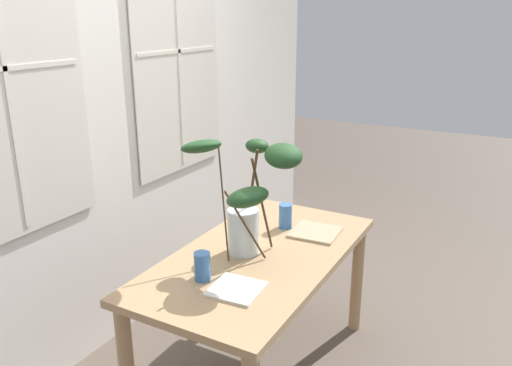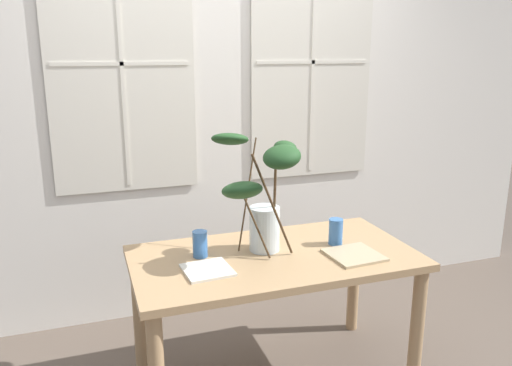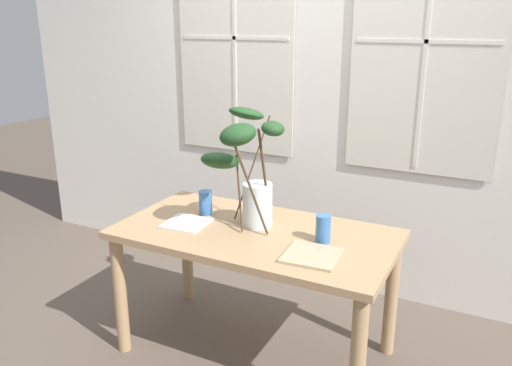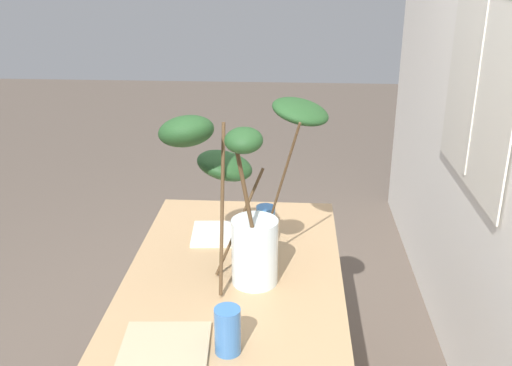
# 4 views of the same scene
# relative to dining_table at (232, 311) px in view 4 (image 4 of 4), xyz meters

# --- Properties ---
(dining_table) EXTENTS (1.48, 0.78, 0.74)m
(dining_table) POSITION_rel_dining_table_xyz_m (0.00, 0.00, 0.00)
(dining_table) COLOR tan
(dining_table) RESTS_ON ground
(vase_with_branches) EXTENTS (0.48, 0.61, 0.65)m
(vase_with_branches) POSITION_rel_dining_table_xyz_m (-0.07, 0.03, 0.44)
(vase_with_branches) COLOR silver
(vase_with_branches) RESTS_ON dining_table
(drinking_glass_blue_left) EXTENTS (0.08, 0.08, 0.14)m
(drinking_glass_blue_left) POSITION_rel_dining_table_xyz_m (-0.37, 0.10, 0.18)
(drinking_glass_blue_left) COLOR #386BAD
(drinking_glass_blue_left) RESTS_ON dining_table
(drinking_glass_blue_right) EXTENTS (0.08, 0.08, 0.14)m
(drinking_glass_blue_right) POSITION_rel_dining_table_xyz_m (0.37, 0.03, 0.18)
(drinking_glass_blue_right) COLOR #386BAD
(drinking_glass_blue_right) RESTS_ON dining_table
(plate_square_left) EXTENTS (0.24, 0.24, 0.01)m
(plate_square_left) POSITION_rel_dining_table_xyz_m (-0.38, -0.09, 0.12)
(plate_square_left) COLOR silver
(plate_square_left) RESTS_ON dining_table
(plate_square_right) EXTENTS (0.27, 0.27, 0.01)m
(plate_square_right) POSITION_rel_dining_table_xyz_m (0.38, -0.16, 0.12)
(plate_square_right) COLOR tan
(plate_square_right) RESTS_ON dining_table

